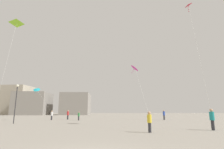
{
  "coord_description": "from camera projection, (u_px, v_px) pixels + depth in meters",
  "views": [
    {
      "loc": [
        1.08,
        -6.35,
        1.64
      ],
      "look_at": [
        0.0,
        18.13,
        6.72
      ],
      "focal_mm": 28.33,
      "sensor_mm": 36.0,
      "label": 1
    }
  ],
  "objects": [
    {
      "name": "kite_crimson_diamond",
      "position": [
        189.0,
        6.0,
        21.4
      ],
      "size": [
        1.14,
        3.93,
        13.4
      ],
      "color": "red"
    },
    {
      "name": "person_in_red",
      "position": [
        68.0,
        114.0,
        34.69
      ],
      "size": [
        0.4,
        0.4,
        1.85
      ],
      "rotation": [
        0.0,
        0.0,
        4.93
      ],
      "color": "#2D2D33",
      "rests_on": "ground_plane"
    },
    {
      "name": "person_in_blue",
      "position": [
        164.0,
        114.0,
        33.19
      ],
      "size": [
        0.4,
        0.4,
        1.84
      ],
      "rotation": [
        0.0,
        0.0,
        0.13
      ],
      "color": "#2D2D33",
      "rests_on": "ground_plane"
    },
    {
      "name": "person_in_teal",
      "position": [
        212.0,
        118.0,
        15.55
      ],
      "size": [
        0.4,
        0.4,
        1.85
      ],
      "rotation": [
        0.0,
        0.0,
        0.9
      ],
      "color": "#2D2D33",
      "rests_on": "ground_plane"
    },
    {
      "name": "building_left_hall",
      "position": [
        9.0,
        100.0,
        89.28
      ],
      "size": [
        22.33,
        14.68,
        13.91
      ],
      "color": "#B2A893",
      "rests_on": "ground_plane"
    },
    {
      "name": "lamppost_east",
      "position": [
        16.0,
        97.0,
        24.15
      ],
      "size": [
        0.36,
        0.36,
        5.27
      ],
      "color": "#2D2D30",
      "rests_on": "ground_plane"
    },
    {
      "name": "person_in_green",
      "position": [
        79.0,
        115.0,
        31.88
      ],
      "size": [
        0.34,
        0.34,
        1.57
      ],
      "rotation": [
        0.0,
        0.0,
        1.49
      ],
      "color": "#2D2D33",
      "rests_on": "ground_plane"
    },
    {
      "name": "person_in_yellow",
      "position": [
        149.0,
        121.0,
        13.93
      ],
      "size": [
        0.35,
        0.35,
        1.62
      ],
      "rotation": [
        0.0,
        0.0,
        1.54
      ],
      "color": "#2D2D33",
      "rests_on": "ground_plane"
    },
    {
      "name": "building_centre_hall",
      "position": [
        33.0,
        104.0,
        77.44
      ],
      "size": [
        14.37,
        13.99,
        9.6
      ],
      "color": "gray",
      "rests_on": "ground_plane"
    },
    {
      "name": "building_right_hall",
      "position": [
        76.0,
        104.0,
        81.26
      ],
      "size": [
        13.22,
        16.32,
        9.52
      ],
      "color": "gray",
      "rests_on": "ground_plane"
    },
    {
      "name": "kite_cyan_diamond",
      "position": [
        37.0,
        89.0,
        32.57
      ],
      "size": [
        3.2,
        2.22,
        4.68
      ],
      "color": "#1EB2C6"
    },
    {
      "name": "kite_lime_delta",
      "position": [
        16.0,
        25.0,
        23.68
      ],
      "size": [
        1.64,
        2.93,
        12.25
      ],
      "color": "#8CD12D"
    },
    {
      "name": "person_in_white",
      "position": [
        52.0,
        115.0,
        33.09
      ],
      "size": [
        0.38,
        0.38,
        1.73
      ],
      "rotation": [
        0.0,
        0.0,
        5.16
      ],
      "color": "#2D2D33",
      "rests_on": "ground_plane"
    },
    {
      "name": "kite_magenta_diamond",
      "position": [
        135.0,
        68.0,
        22.83
      ],
      "size": [
        1.04,
        8.46,
        6.28
      ],
      "color": "#D12899"
    }
  ]
}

